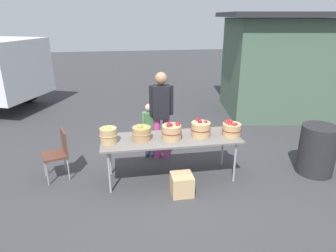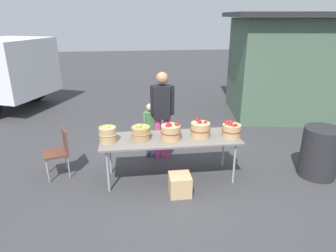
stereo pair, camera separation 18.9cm
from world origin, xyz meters
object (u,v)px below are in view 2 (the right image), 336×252
(apple_basket_green_0, at_px, (108,134))
(child_customer, at_px, (150,126))
(apple_basket_green_1, at_px, (141,132))
(trash_barrel, at_px, (320,152))
(market_table, at_px, (170,140))
(folding_chair, at_px, (59,149))
(apple_basket_red_1, at_px, (200,129))
(vendor_adult, at_px, (162,109))
(apple_basket_red_2, at_px, (231,130))
(produce_crate, at_px, (180,185))
(apple_basket_red_0, at_px, (171,132))

(apple_basket_green_0, xyz_separation_m, child_customer, (0.74, 0.93, -0.24))
(apple_basket_green_1, bearing_deg, trash_barrel, -4.77)
(market_table, xyz_separation_m, folding_chair, (-1.88, 0.33, -0.20))
(apple_basket_green_1, bearing_deg, apple_basket_green_0, -174.93)
(apple_basket_green_1, bearing_deg, folding_chair, 167.22)
(market_table, xyz_separation_m, apple_basket_red_1, (0.50, -0.00, 0.17))
(apple_basket_red_1, distance_m, vendor_adult, 0.98)
(apple_basket_green_0, distance_m, apple_basket_red_2, 2.03)
(apple_basket_green_0, xyz_separation_m, folding_chair, (-0.87, 0.36, -0.38))
(produce_crate, bearing_deg, child_customer, 103.90)
(folding_chair, bearing_deg, market_table, 60.94)
(vendor_adult, relative_size, produce_crate, 5.09)
(market_table, xyz_separation_m, vendor_adult, (-0.04, 0.80, 0.29))
(apple_basket_red_2, height_order, child_customer, child_customer)
(market_table, height_order, apple_basket_red_1, apple_basket_red_1)
(apple_basket_green_0, bearing_deg, apple_basket_red_2, -1.30)
(folding_chair, bearing_deg, trash_barrel, 63.65)
(apple_basket_green_0, height_order, apple_basket_green_1, apple_basket_green_0)
(child_customer, bearing_deg, market_table, 87.24)
(trash_barrel, bearing_deg, produce_crate, -173.47)
(trash_barrel, bearing_deg, folding_chair, 172.68)
(apple_basket_green_1, distance_m, trash_barrel, 3.10)
(apple_basket_green_0, height_order, trash_barrel, apple_basket_green_0)
(apple_basket_red_2, height_order, produce_crate, apple_basket_red_2)
(apple_basket_red_1, distance_m, folding_chair, 2.44)
(market_table, distance_m, apple_basket_red_0, 0.18)
(market_table, height_order, produce_crate, market_table)
(child_customer, xyz_separation_m, folding_chair, (-1.61, -0.56, -0.13))
(apple_basket_green_0, distance_m, apple_basket_red_1, 1.52)
(vendor_adult, bearing_deg, apple_basket_red_2, 150.16)
(apple_basket_green_1, height_order, child_customer, child_customer)
(apple_basket_green_0, relative_size, apple_basket_red_1, 0.86)
(apple_basket_green_1, xyz_separation_m, apple_basket_red_1, (0.99, -0.02, 0.01))
(folding_chair, bearing_deg, apple_basket_green_0, 48.20)
(apple_basket_red_1, distance_m, child_customer, 1.21)
(market_table, relative_size, apple_basket_red_1, 6.77)
(apple_basket_red_1, bearing_deg, apple_basket_red_2, -8.24)
(apple_basket_red_0, bearing_deg, apple_basket_red_1, 5.62)
(vendor_adult, bearing_deg, apple_basket_green_0, 50.04)
(trash_barrel, relative_size, produce_crate, 2.63)
(child_customer, bearing_deg, trash_barrel, 138.74)
(market_table, relative_size, trash_barrel, 2.61)
(apple_basket_green_0, relative_size, apple_basket_red_0, 0.88)
(apple_basket_red_2, distance_m, folding_chair, 2.95)
(market_table, height_order, trash_barrel, trash_barrel)
(apple_basket_green_0, distance_m, trash_barrel, 3.62)
(apple_basket_red_0, bearing_deg, folding_chair, 168.42)
(vendor_adult, xyz_separation_m, folding_chair, (-1.84, -0.46, -0.50))
(apple_basket_red_0, relative_size, vendor_adult, 0.20)
(apple_basket_green_1, xyz_separation_m, apple_basket_red_0, (0.49, -0.07, 0.01))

